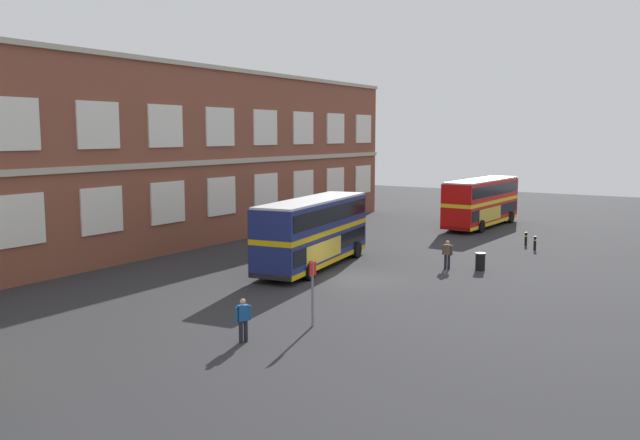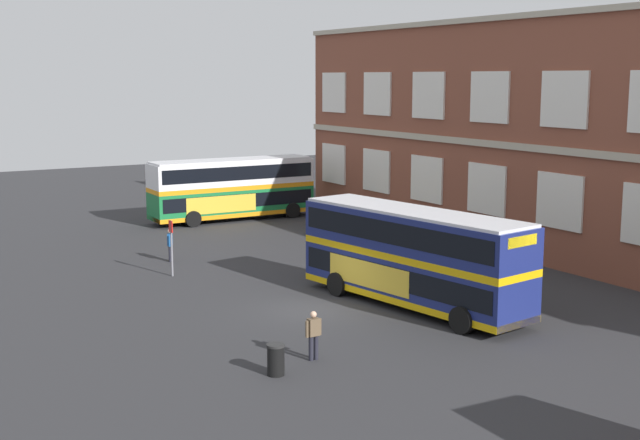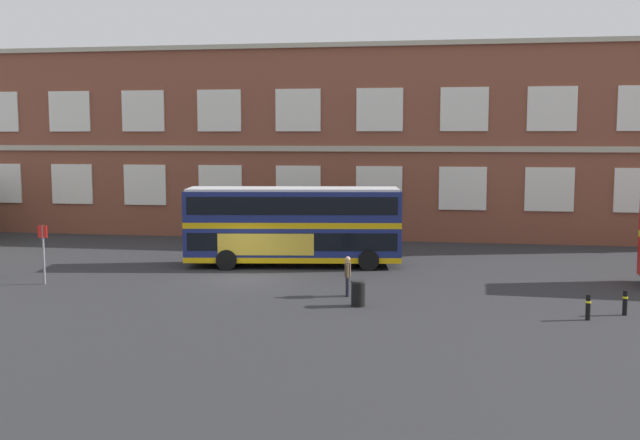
{
  "view_description": "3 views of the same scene",
  "coord_description": "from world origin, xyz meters",
  "px_view_note": "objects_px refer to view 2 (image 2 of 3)",
  "views": [
    {
      "loc": [
        -30.44,
        -17.16,
        7.85
      ],
      "look_at": [
        1.27,
        3.04,
        2.93
      ],
      "focal_mm": 36.84,
      "sensor_mm": 36.0,
      "label": 1
    },
    {
      "loc": [
        29.1,
        -16.9,
        9.44
      ],
      "look_at": [
        -1.51,
        1.24,
        3.4
      ],
      "focal_mm": 47.5,
      "sensor_mm": 36.0,
      "label": 2
    },
    {
      "loc": [
        9.48,
        -34.35,
        6.75
      ],
      "look_at": [
        3.62,
        0.72,
        2.78
      ],
      "focal_mm": 42.59,
      "sensor_mm": 36.0,
      "label": 3
    }
  ],
  "objects_px": {
    "double_decker_near": "(232,188)",
    "station_litter_bin": "(276,359)",
    "waiting_passenger": "(170,244)",
    "second_passenger": "(313,333)",
    "bus_stand_flag": "(171,243)",
    "double_decker_middle": "(413,256)"
  },
  "relations": [
    {
      "from": "double_decker_middle",
      "to": "bus_stand_flag",
      "type": "relative_size",
      "value": 4.17
    },
    {
      "from": "double_decker_near",
      "to": "double_decker_middle",
      "type": "bearing_deg",
      "value": -6.58
    },
    {
      "from": "second_passenger",
      "to": "double_decker_middle",
      "type": "bearing_deg",
      "value": 118.4
    },
    {
      "from": "double_decker_middle",
      "to": "double_decker_near",
      "type": "bearing_deg",
      "value": 173.42
    },
    {
      "from": "waiting_passenger",
      "to": "second_passenger",
      "type": "distance_m",
      "value": 17.17
    },
    {
      "from": "bus_stand_flag",
      "to": "waiting_passenger",
      "type": "bearing_deg",
      "value": 160.67
    },
    {
      "from": "waiting_passenger",
      "to": "second_passenger",
      "type": "bearing_deg",
      "value": -4.68
    },
    {
      "from": "double_decker_near",
      "to": "station_litter_bin",
      "type": "xyz_separation_m",
      "value": [
        27.92,
        -11.41,
        -1.63
      ]
    },
    {
      "from": "double_decker_middle",
      "to": "waiting_passenger",
      "type": "height_order",
      "value": "double_decker_middle"
    },
    {
      "from": "double_decker_near",
      "to": "waiting_passenger",
      "type": "height_order",
      "value": "double_decker_near"
    },
    {
      "from": "second_passenger",
      "to": "double_decker_near",
      "type": "bearing_deg",
      "value": 160.55
    },
    {
      "from": "double_decker_middle",
      "to": "second_passenger",
      "type": "distance_m",
      "value": 7.96
    },
    {
      "from": "station_litter_bin",
      "to": "waiting_passenger",
      "type": "bearing_deg",
      "value": 169.87
    },
    {
      "from": "bus_stand_flag",
      "to": "station_litter_bin",
      "type": "xyz_separation_m",
      "value": [
        14.63,
        -2.08,
        -1.12
      ]
    },
    {
      "from": "double_decker_middle",
      "to": "bus_stand_flag",
      "type": "xyz_separation_m",
      "value": [
        -10.24,
        -6.61,
        -0.51
      ]
    },
    {
      "from": "double_decker_near",
      "to": "station_litter_bin",
      "type": "bearing_deg",
      "value": -22.22
    },
    {
      "from": "double_decker_middle",
      "to": "waiting_passenger",
      "type": "bearing_deg",
      "value": -157.59
    },
    {
      "from": "double_decker_near",
      "to": "bus_stand_flag",
      "type": "bearing_deg",
      "value": -35.07
    },
    {
      "from": "double_decker_near",
      "to": "bus_stand_flag",
      "type": "xyz_separation_m",
      "value": [
        13.29,
        -9.33,
        -0.51
      ]
    },
    {
      "from": "waiting_passenger",
      "to": "double_decker_middle",
      "type": "bearing_deg",
      "value": 22.41
    },
    {
      "from": "second_passenger",
      "to": "station_litter_bin",
      "type": "bearing_deg",
      "value": -69.84
    },
    {
      "from": "double_decker_near",
      "to": "waiting_passenger",
      "type": "xyz_separation_m",
      "value": [
        10.16,
        -8.23,
        -1.22
      ]
    }
  ]
}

